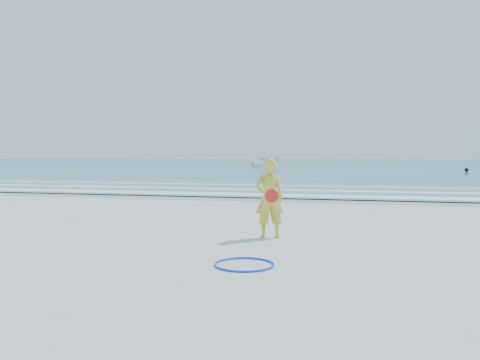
# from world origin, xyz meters

# --- Properties ---
(ground) EXTENTS (400.00, 400.00, 0.00)m
(ground) POSITION_xyz_m (0.00, 0.00, 0.00)
(ground) COLOR silver
(ground) RESTS_ON ground
(wet_sand) EXTENTS (400.00, 2.40, 0.00)m
(wet_sand) POSITION_xyz_m (0.00, 9.00, 0.00)
(wet_sand) COLOR #B2A893
(wet_sand) RESTS_ON ground
(ocean) EXTENTS (400.00, 190.00, 0.04)m
(ocean) POSITION_xyz_m (0.00, 105.00, 0.02)
(ocean) COLOR #19727F
(ocean) RESTS_ON ground
(shallow) EXTENTS (400.00, 10.00, 0.01)m
(shallow) POSITION_xyz_m (0.00, 14.00, 0.04)
(shallow) COLOR #59B7AD
(shallow) RESTS_ON ocean
(foam_near) EXTENTS (400.00, 1.40, 0.01)m
(foam_near) POSITION_xyz_m (0.00, 10.30, 0.05)
(foam_near) COLOR white
(foam_near) RESTS_ON shallow
(foam_mid) EXTENTS (400.00, 0.90, 0.01)m
(foam_mid) POSITION_xyz_m (0.00, 13.20, 0.05)
(foam_mid) COLOR white
(foam_mid) RESTS_ON shallow
(foam_far) EXTENTS (400.00, 0.60, 0.01)m
(foam_far) POSITION_xyz_m (0.00, 16.50, 0.05)
(foam_far) COLOR white
(foam_far) RESTS_ON shallow
(hoop) EXTENTS (1.20, 1.20, 0.03)m
(hoop) POSITION_xyz_m (1.92, -2.02, 0.02)
(hoop) COLOR #0D40FB
(hoop) RESTS_ON ground
(boat) EXTENTS (4.76, 2.67, 1.74)m
(boat) POSITION_xyz_m (-9.95, 60.64, 0.91)
(boat) COLOR white
(boat) RESTS_ON ocean
(buoy) EXTENTS (0.41, 0.41, 0.41)m
(buoy) POSITION_xyz_m (14.56, 43.39, 0.24)
(buoy) COLOR black
(buoy) RESTS_ON ocean
(woman) EXTENTS (0.70, 0.58, 1.63)m
(woman) POSITION_xyz_m (1.85, 0.50, 0.82)
(woman) COLOR yellow
(woman) RESTS_ON ground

